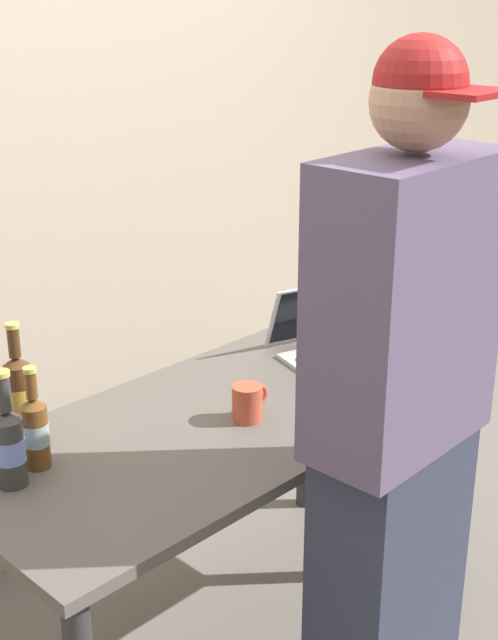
{
  "coord_description": "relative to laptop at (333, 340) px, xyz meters",
  "views": [
    {
      "loc": [
        -1.49,
        -1.57,
        1.84
      ],
      "look_at": [
        0.1,
        0.0,
        0.98
      ],
      "focal_mm": 49.67,
      "sensor_mm": 36.0,
      "label": 1
    }
  ],
  "objects": [
    {
      "name": "ground_plane",
      "position": [
        -0.54,
        -0.05,
        -0.78
      ],
      "size": [
        8.0,
        8.0,
        0.0
      ],
      "primitive_type": "plane",
      "color": "slate",
      "rests_on": "ground"
    },
    {
      "name": "desk",
      "position": [
        -0.54,
        -0.05,
        -0.15
      ],
      "size": [
        1.52,
        0.71,
        0.73
      ],
      "color": "#56514C",
      "rests_on": "ground"
    },
    {
      "name": "laptop",
      "position": [
        0.0,
        0.0,
        0.0
      ],
      "size": [
        0.42,
        0.41,
        0.22
      ],
      "color": "#B7BABC",
      "rests_on": "desk"
    },
    {
      "name": "beer_bottle_green",
      "position": [
        -1.13,
        0.04,
        0.06
      ],
      "size": [
        0.07,
        0.07,
        0.29
      ],
      "color": "#333333",
      "rests_on": "desk"
    },
    {
      "name": "beer_bottle_brown",
      "position": [
        -1.04,
        0.07,
        0.05
      ],
      "size": [
        0.06,
        0.06,
        0.26
      ],
      "color": "brown",
      "rests_on": "desk"
    },
    {
      "name": "beer_bottle_dark",
      "position": [
        -1.0,
        0.2,
        0.08
      ],
      "size": [
        0.07,
        0.07,
        0.33
      ],
      "color": "#472B14",
      "rests_on": "desk"
    },
    {
      "name": "person_figure",
      "position": [
        -0.54,
        -0.62,
        0.1
      ],
      "size": [
        0.45,
        0.29,
        1.75
      ],
      "color": "#2D3347",
      "rests_on": "ground"
    },
    {
      "name": "coffee_mug",
      "position": [
        -0.51,
        -0.12,
        0.0
      ],
      "size": [
        0.12,
        0.08,
        0.1
      ],
      "color": "#BF4C33",
      "rests_on": "desk"
    },
    {
      "name": "back_wall",
      "position": [
        -0.54,
        0.73,
        0.52
      ],
      "size": [
        6.0,
        0.1,
        2.6
      ],
      "primitive_type": "cube",
      "color": "tan",
      "rests_on": "ground"
    }
  ]
}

